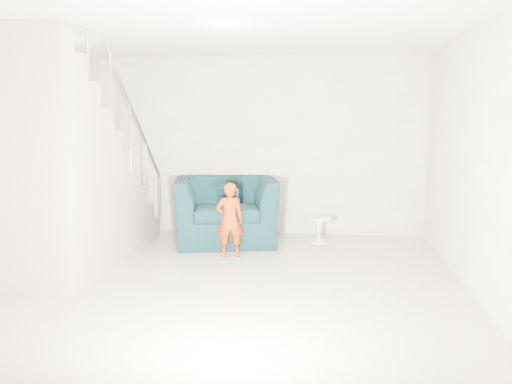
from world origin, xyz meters
The scene contains 13 objects.
floor centered at (0.00, 0.00, 0.00)m, with size 5.50×5.50×0.00m, color gray.
ceiling centered at (0.00, 0.00, 2.70)m, with size 5.50×5.50×0.00m, color silver.
back_wall centered at (0.00, 2.75, 1.35)m, with size 5.00×5.00×0.00m, color #A29A84.
front_wall centered at (0.00, -2.75, 1.35)m, with size 5.00×5.00×0.00m, color #A29A84.
left_wall centered at (-2.50, 0.00, 1.35)m, with size 5.50×5.50×0.00m, color #A29A84.
right_wall centered at (2.50, 0.00, 1.35)m, with size 5.50×5.50×0.00m, color #A29A84.
armchair centered at (-0.39, 2.06, 0.46)m, with size 1.42×1.24×0.92m, color black.
toddler centered at (-0.19, 1.23, 0.48)m, with size 0.35×0.23×0.96m, color #9A2204.
side_table centered at (0.93, 2.18, 0.25)m, with size 0.37×0.37×0.37m.
staircase centered at (-2.00, 0.55, 0.95)m, with size 1.02×3.03×3.62m.
cushion centered at (-0.40, 2.38, 0.71)m, with size 0.37×0.11×0.35m, color black.
throw centered at (-0.98, 1.98, 0.58)m, with size 0.06×0.56×0.63m, color black.
phone centered at (-0.09, 1.19, 0.84)m, with size 0.02×0.05×0.10m, color black.
Camera 1 is at (0.98, -5.47, 1.77)m, focal length 38.00 mm.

